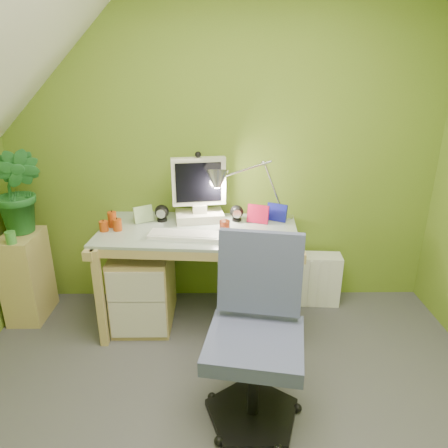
{
  "coord_description": "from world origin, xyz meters",
  "views": [
    {
      "loc": [
        -0.02,
        -1.41,
        1.77
      ],
      "look_at": [
        0.0,
        1.0,
        0.85
      ],
      "focal_mm": 33.0,
      "sensor_mm": 36.0,
      "label": 1
    }
  ],
  "objects_px": {
    "desk_lamp": "(263,177)",
    "radiator": "(313,279)",
    "potted_plant": "(19,191)",
    "side_ledge": "(27,276)",
    "monitor": "(199,183)",
    "task_chair": "(255,341)",
    "desk": "(200,276)"
  },
  "relations": [
    {
      "from": "desk_lamp",
      "to": "radiator",
      "type": "bearing_deg",
      "value": 16.9
    },
    {
      "from": "desk_lamp",
      "to": "potted_plant",
      "type": "xyz_separation_m",
      "value": [
        -1.7,
        -0.06,
        -0.08
      ]
    },
    {
      "from": "side_ledge",
      "to": "potted_plant",
      "type": "relative_size",
      "value": 1.07
    },
    {
      "from": "radiator",
      "to": "monitor",
      "type": "bearing_deg",
      "value": -172.56
    },
    {
      "from": "desk_lamp",
      "to": "radiator",
      "type": "distance_m",
      "value": 0.95
    },
    {
      "from": "potted_plant",
      "to": "task_chair",
      "type": "distance_m",
      "value": 1.95
    },
    {
      "from": "monitor",
      "to": "desk_lamp",
      "type": "relative_size",
      "value": 0.86
    },
    {
      "from": "potted_plant",
      "to": "radiator",
      "type": "height_order",
      "value": "potted_plant"
    },
    {
      "from": "task_chair",
      "to": "potted_plant",
      "type": "bearing_deg",
      "value": 156.45
    },
    {
      "from": "desk_lamp",
      "to": "potted_plant",
      "type": "bearing_deg",
      "value": -167.63
    },
    {
      "from": "desk_lamp",
      "to": "radiator",
      "type": "relative_size",
      "value": 1.57
    },
    {
      "from": "side_ledge",
      "to": "task_chair",
      "type": "distance_m",
      "value": 1.89
    },
    {
      "from": "monitor",
      "to": "radiator",
      "type": "xyz_separation_m",
      "value": [
        0.88,
        0.05,
        -0.8
      ]
    },
    {
      "from": "radiator",
      "to": "potted_plant",
      "type": "bearing_deg",
      "value": -172.81
    },
    {
      "from": "desk",
      "to": "radiator",
      "type": "bearing_deg",
      "value": 19.11
    },
    {
      "from": "desk",
      "to": "side_ledge",
      "type": "height_order",
      "value": "desk"
    },
    {
      "from": "potted_plant",
      "to": "task_chair",
      "type": "bearing_deg",
      "value": -33.89
    },
    {
      "from": "monitor",
      "to": "desk_lamp",
      "type": "bearing_deg",
      "value": -8.72
    },
    {
      "from": "potted_plant",
      "to": "desk",
      "type": "bearing_deg",
      "value": -5.44
    },
    {
      "from": "desk_lamp",
      "to": "task_chair",
      "type": "relative_size",
      "value": 0.66
    },
    {
      "from": "desk",
      "to": "radiator",
      "type": "height_order",
      "value": "desk"
    },
    {
      "from": "monitor",
      "to": "side_ledge",
      "type": "height_order",
      "value": "monitor"
    },
    {
      "from": "desk_lamp",
      "to": "side_ledge",
      "type": "height_order",
      "value": "desk_lamp"
    },
    {
      "from": "monitor",
      "to": "task_chair",
      "type": "distance_m",
      "value": 1.27
    },
    {
      "from": "desk_lamp",
      "to": "radiator",
      "type": "height_order",
      "value": "desk_lamp"
    },
    {
      "from": "monitor",
      "to": "potted_plant",
      "type": "bearing_deg",
      "value": 174.1
    },
    {
      "from": "monitor",
      "to": "side_ledge",
      "type": "distance_m",
      "value": 1.45
    },
    {
      "from": "desk",
      "to": "side_ledge",
      "type": "distance_m",
      "value": 1.28
    },
    {
      "from": "side_ledge",
      "to": "potted_plant",
      "type": "bearing_deg",
      "value": 59.27
    },
    {
      "from": "potted_plant",
      "to": "task_chair",
      "type": "xyz_separation_m",
      "value": [
        1.57,
        -1.05,
        -0.47
      ]
    },
    {
      "from": "desk_lamp",
      "to": "task_chair",
      "type": "distance_m",
      "value": 1.25
    },
    {
      "from": "desk_lamp",
      "to": "radiator",
      "type": "xyz_separation_m",
      "value": [
        0.43,
        0.05,
        -0.84
      ]
    }
  ]
}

